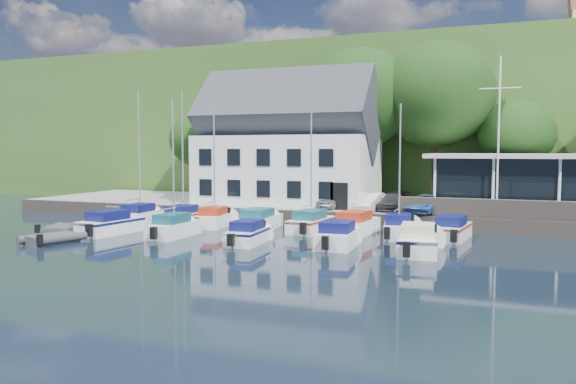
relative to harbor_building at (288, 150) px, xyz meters
The scene contains 34 objects.
ground 18.70m from the harbor_building, 67.01° to the right, with size 180.00×180.00×0.00m, color black.
quay 8.57m from the harbor_building, ahead, with size 60.00×13.00×1.00m, color gray.
quay_face 10.14m from the harbor_building, 38.16° to the right, with size 60.00×0.30×1.00m, color #63594F.
hillside 46.11m from the harbor_building, 81.25° to the left, with size 160.00×75.00×16.00m, color #325A22.
field_patch 56.60m from the harbor_building, 74.34° to the left, with size 50.00×30.00×0.30m, color #545A2D.
harbor_building is the anchor object (origin of this frame).
club_pavilion 18.15m from the harbor_building, ahead, with size 13.20×7.20×4.10m, color black, non-canonical shape.
seawall 20.03m from the harbor_building, 15.03° to the right, with size 18.00×0.50×1.20m, color #63594F.
gangway 13.23m from the harbor_building, 141.71° to the right, with size 1.20×6.00×1.40m, color silver, non-canonical shape.
car_silver 6.87m from the harbor_building, 33.13° to the right, with size 1.39×3.45×1.18m, color #A1A1A5.
car_white 9.13m from the harbor_building, 22.69° to the right, with size 1.33×3.82×1.26m, color silver.
car_dgrey 10.34m from the harbor_building, 16.25° to the right, with size 1.75×4.30×1.25m, color #2D2D32.
car_blue 12.78m from the harbor_building, 17.55° to the right, with size 1.58×4.01×1.37m, color #315B96.
flagpole 16.79m from the harbor_building, 14.26° to the right, with size 2.51×0.20×10.45m, color white, non-canonical shape.
tree_0 12.16m from the harbor_building, 156.22° to the left, with size 5.84×5.84×7.98m, color black, non-canonical shape.
tree_1 7.71m from the harbor_building, 133.21° to the left, with size 8.10×8.10×11.07m, color black, non-canonical shape.
tree_2 7.21m from the harbor_building, 45.91° to the left, with size 9.65×9.65×13.18m, color black, non-canonical shape.
tree_3 12.73m from the harbor_building, 27.26° to the left, with size 9.86×9.86×13.48m, color black, non-canonical shape.
tree_4 18.62m from the harbor_building, 19.64° to the left, with size 6.20×6.20×8.48m, color black, non-canonical shape.
boat_r1_0 12.21m from the harbor_building, 131.60° to the right, with size 1.88×5.54×8.94m, color white, non-canonical shape.
boat_r1_1 9.99m from the harbor_building, 118.08° to the right, with size 1.88×5.91×8.82m, color white, non-canonical shape.
boat_r1_2 8.99m from the harbor_building, 104.42° to the right, with size 1.83×5.55×8.60m, color white, non-canonical shape.
boat_r1_3 9.96m from the harbor_building, 82.43° to the right, with size 2.12×6.34×1.42m, color white, non-canonical shape.
boat_r1_4 10.06m from the harbor_building, 60.66° to the right, with size 1.95×6.00×8.96m, color white, non-canonical shape.
boat_r1_5 12.65m from the harbor_building, 47.91° to the right, with size 2.00×6.42×1.52m, color white, non-canonical shape.
boat_r1_6 14.00m from the harbor_building, 40.13° to the right, with size 1.92×5.53×8.89m, color white, non-canonical shape.
boat_r1_7 16.91m from the harbor_building, 32.13° to the right, with size 1.86×5.66×1.46m, color white, non-canonical shape.
boat_r2_0 16.27m from the harbor_building, 116.02° to the right, with size 2.08×6.31×1.53m, color white, non-canonical shape.
boat_r2_1 13.91m from the harbor_building, 99.76° to the right, with size 1.79×5.89×8.98m, color white, non-canonical shape.
boat_r2_2 15.33m from the harbor_building, 78.14° to the right, with size 1.76×5.47×1.38m, color white, non-canonical shape.
boat_r2_3 16.52m from the harbor_building, 59.25° to the right, with size 2.06×5.33×1.47m, color white, non-canonical shape.
boat_r2_4 19.20m from the harbor_building, 47.86° to the right, with size 2.13×6.35×1.54m, color white, non-canonical shape.
dinghy_0 18.75m from the harbor_building, 123.55° to the right, with size 1.85×3.08×0.72m, color #3C3C41, non-canonical shape.
dinghy_1 20.37m from the harbor_building, 112.76° to the right, with size 1.91×3.18×0.74m, color #3C3C41, non-canonical shape.
Camera 1 is at (9.41, -26.84, 5.38)m, focal length 35.00 mm.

